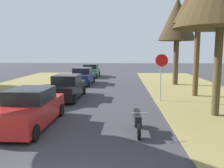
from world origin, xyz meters
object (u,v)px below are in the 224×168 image
(parked_sedan_red, at_px, (29,109))
(parked_motorcycle, at_px, (137,121))
(parked_sedan_black, at_px, (67,88))
(parked_sedan_green, at_px, (91,71))
(stop_sign_far, at_px, (161,67))
(parked_sedan_navy, at_px, (82,77))
(street_tree_right_far, at_px, (177,20))

(parked_sedan_red, bearing_deg, parked_motorcycle, -8.32)
(parked_sedan_black, xyz_separation_m, parked_sedan_green, (-0.22, 13.44, 0.00))
(parked_motorcycle, bearing_deg, stop_sign_far, 72.87)
(parked_sedan_navy, bearing_deg, parked_sedan_red, -90.07)
(stop_sign_far, relative_size, parked_sedan_green, 0.67)
(stop_sign_far, bearing_deg, parked_sedan_red, -140.51)
(street_tree_right_far, bearing_deg, stop_sign_far, -108.58)
(parked_sedan_red, relative_size, parked_motorcycle, 2.16)
(parked_sedan_black, distance_m, parked_sedan_green, 13.44)
(street_tree_right_far, bearing_deg, parked_sedan_red, -124.80)
(stop_sign_far, relative_size, street_tree_right_far, 0.37)
(parked_sedan_red, height_order, parked_motorcycle, parked_sedan_red)
(parked_sedan_red, relative_size, parked_sedan_navy, 1.00)
(parked_sedan_red, height_order, parked_sedan_black, same)
(stop_sign_far, distance_m, parked_sedan_navy, 9.99)
(parked_sedan_black, relative_size, parked_motorcycle, 2.16)
(stop_sign_far, bearing_deg, street_tree_right_far, 71.42)
(parked_sedan_black, height_order, parked_motorcycle, parked_sedan_black)
(parked_sedan_black, bearing_deg, parked_sedan_red, -91.44)
(parked_sedan_red, distance_m, parked_motorcycle, 4.56)
(parked_sedan_navy, distance_m, parked_sedan_green, 6.53)
(parked_sedan_black, xyz_separation_m, parked_motorcycle, (4.36, -6.57, -0.24))
(street_tree_right_far, relative_size, parked_sedan_navy, 1.79)
(stop_sign_far, xyz_separation_m, parked_sedan_green, (-6.38, 14.15, -1.45))
(street_tree_right_far, bearing_deg, parked_motorcycle, -107.95)
(stop_sign_far, height_order, parked_sedan_green, stop_sign_far)
(street_tree_right_far, distance_m, parked_sedan_green, 12.28)
(parked_sedan_navy, xyz_separation_m, parked_sedan_green, (-0.09, 6.53, 0.00))
(stop_sign_far, relative_size, parked_sedan_red, 0.67)
(stop_sign_far, xyz_separation_m, parked_sedan_red, (-6.31, -5.20, -1.45))
(stop_sign_far, distance_m, street_tree_right_far, 8.79)
(parked_sedan_green, bearing_deg, street_tree_right_far, -36.68)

